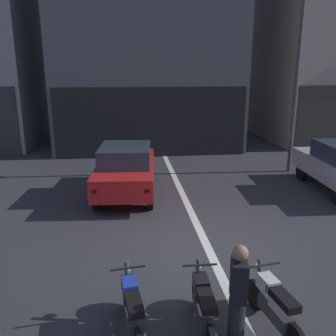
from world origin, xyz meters
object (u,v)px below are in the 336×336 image
(motorcycle_white_row_centre, at_px, (273,305))
(street_lamp, at_px, (299,57))
(motorcycle_black_row_left_mid, at_px, (203,305))
(person_by_motorcycles, at_px, (238,299))
(car_red_crossing_near, at_px, (126,168))
(car_blue_down_street, at_px, (198,127))
(motorcycle_blue_row_leftmost, at_px, (132,309))

(motorcycle_white_row_centre, bearing_deg, street_lamp, 63.82)
(motorcycle_black_row_left_mid, height_order, person_by_motorcycles, person_by_motorcycles)
(car_red_crossing_near, relative_size, car_blue_down_street, 1.03)
(street_lamp, height_order, motorcycle_white_row_centre, street_lamp)
(car_red_crossing_near, distance_m, motorcycle_white_row_centre, 7.00)
(motorcycle_white_row_centre, bearing_deg, person_by_motorcycles, -154.50)
(car_blue_down_street, xyz_separation_m, street_lamp, (2.51, -6.08, 3.50))
(street_lamp, height_order, motorcycle_black_row_left_mid, street_lamp)
(motorcycle_white_row_centre, bearing_deg, motorcycle_blue_row_leftmost, 175.71)
(motorcycle_blue_row_leftmost, distance_m, motorcycle_black_row_left_mid, 1.08)
(street_lamp, xyz_separation_m, person_by_motorcycles, (-4.96, -9.02, -3.53))
(street_lamp, bearing_deg, car_red_crossing_near, -162.37)
(motorcycle_white_row_centre, height_order, person_by_motorcycles, person_by_motorcycles)
(motorcycle_black_row_left_mid, bearing_deg, car_blue_down_street, 79.04)
(street_lamp, height_order, motorcycle_blue_row_leftmost, street_lamp)
(street_lamp, relative_size, motorcycle_blue_row_leftmost, 4.36)
(car_red_crossing_near, xyz_separation_m, motorcycle_black_row_left_mid, (1.12, -6.52, -0.43))
(person_by_motorcycles, bearing_deg, motorcycle_black_row_left_mid, 131.17)
(motorcycle_blue_row_leftmost, relative_size, motorcycle_black_row_left_mid, 1.00)
(motorcycle_white_row_centre, xyz_separation_m, person_by_motorcycles, (-0.69, -0.33, 0.40))
(motorcycle_blue_row_leftmost, height_order, motorcycle_black_row_left_mid, same)
(car_blue_down_street, relative_size, person_by_motorcycles, 2.46)
(motorcycle_black_row_left_mid, height_order, motorcycle_white_row_centre, same)
(car_red_crossing_near, xyz_separation_m, motorcycle_white_row_centre, (2.20, -6.63, -0.43))
(street_lamp, height_order, person_by_motorcycles, street_lamp)
(motorcycle_blue_row_leftmost, bearing_deg, person_by_motorcycles, -18.46)
(car_blue_down_street, distance_m, motorcycle_blue_row_leftmost, 15.13)
(car_blue_down_street, xyz_separation_m, motorcycle_blue_row_leftmost, (-3.92, -14.60, -0.43))
(motorcycle_black_row_left_mid, bearing_deg, person_by_motorcycles, -48.83)
(motorcycle_white_row_centre, bearing_deg, car_red_crossing_near, 108.34)
(car_red_crossing_near, height_order, car_blue_down_street, same)
(person_by_motorcycles, bearing_deg, car_red_crossing_near, 102.23)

